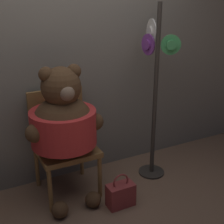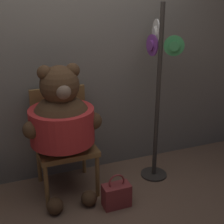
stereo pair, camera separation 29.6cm
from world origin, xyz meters
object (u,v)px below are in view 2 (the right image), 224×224
object	(u,v)px
chair	(63,136)
hat_display_rack	(158,87)
teddy_bear	(62,121)
handbag_on_ground	(116,195)

from	to	relation	value
chair	hat_display_rack	size ratio (longest dim) A/B	0.56
chair	teddy_bear	distance (m)	0.29
hat_display_rack	handbag_on_ground	distance (m)	1.11
chair	handbag_on_ground	world-z (taller)	chair
hat_display_rack	handbag_on_ground	world-z (taller)	hat_display_rack
teddy_bear	handbag_on_ground	bearing A→B (deg)	-41.76
hat_display_rack	teddy_bear	bearing A→B (deg)	-177.88
chair	handbag_on_ground	distance (m)	0.76
chair	handbag_on_ground	bearing A→B (deg)	-55.93
chair	hat_display_rack	distance (m)	1.06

